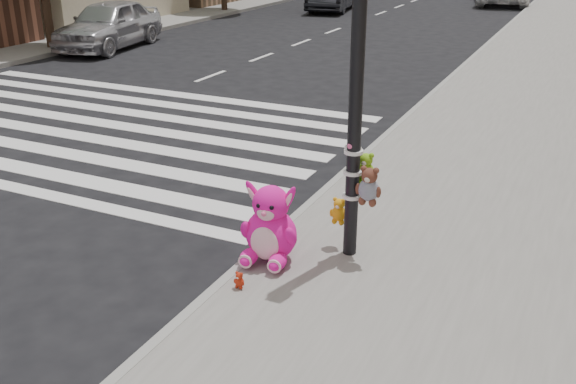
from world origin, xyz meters
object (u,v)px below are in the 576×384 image
Objects in this scene: signal_pole at (358,125)px; red_teddy at (239,280)px; pink_bunny at (270,229)px; car_silver_far at (109,24)px.

red_teddy is (-0.83, -1.31, -1.52)m from signal_pole.
car_silver_far reaches higher than pink_bunny.
signal_pole is at bearing -48.96° from car_silver_far.
signal_pole is 2.17m from red_teddy.
red_teddy is at bearing -122.45° from signal_pole.
signal_pole is 19.98× the size of red_teddy.
signal_pole is 4.07× the size of pink_bunny.
signal_pole is at bearing 27.59° from pink_bunny.
signal_pole reaches higher than red_teddy.
pink_bunny is at bearing 92.85° from red_teddy.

